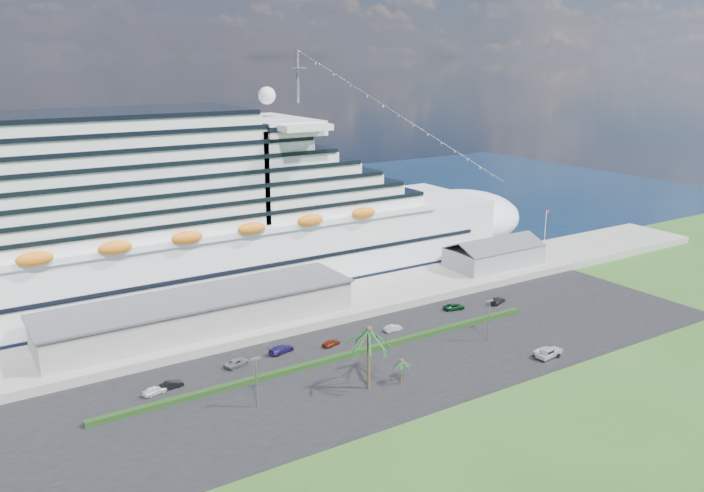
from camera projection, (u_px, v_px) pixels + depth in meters
ground at (432, 383)px, 114.05m from camera, size 420.00×420.00×0.00m
asphalt_lot at (393, 359)px, 122.98m from camera, size 140.00×38.00×0.12m
wharf at (314, 307)px, 146.36m from camera, size 240.00×20.00×1.80m
water at (176, 226)px, 219.84m from camera, size 420.00×160.00×0.02m
cruise_ship at (174, 225)px, 150.57m from camera, size 191.00×38.00×54.00m
terminal_building at (201, 311)px, 132.35m from camera, size 61.00×15.00×6.30m
port_shed at (494, 255)px, 172.32m from camera, size 24.00×12.31×7.37m
flagpole at (545, 231)px, 180.62m from camera, size 1.08×0.16×12.00m
hedge at (341, 357)px, 122.78m from camera, size 88.00×1.10×0.90m
lamp_post_left at (256, 376)px, 104.66m from camera, size 1.60×0.35×8.27m
lamp_post_right at (489, 315)px, 129.48m from camera, size 1.60×0.35×8.27m
palm_tall at (369, 336)px, 109.69m from camera, size 8.82×8.82×11.13m
palm_short at (401, 364)px, 112.78m from camera, size 3.53×3.53×4.56m
parked_car_0 at (154, 390)px, 109.92m from camera, size 4.18×2.40×1.34m
parked_car_1 at (171, 385)px, 111.90m from camera, size 3.93×1.56×1.27m
parked_car_2 at (237, 363)px, 119.97m from camera, size 5.04×3.39×1.28m
parked_car_3 at (281, 349)px, 125.36m from camera, size 5.49×3.29×1.49m
parked_car_4 at (331, 343)px, 128.39m from camera, size 3.96×2.34×1.27m
parked_car_5 at (393, 328)px, 135.30m from camera, size 3.83×1.37×1.26m
parked_car_6 at (454, 307)px, 146.86m from camera, size 5.09×3.12×1.32m
parked_car_7 at (497, 300)px, 150.57m from camera, size 5.31×3.59×1.43m
pickup_truck at (549, 353)px, 123.10m from camera, size 5.41×2.51×1.84m
boat_trailer at (547, 351)px, 123.69m from camera, size 5.80×3.72×1.67m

